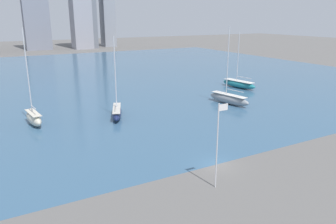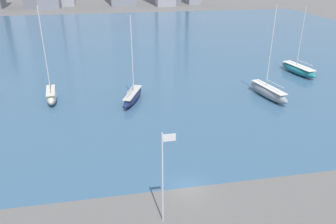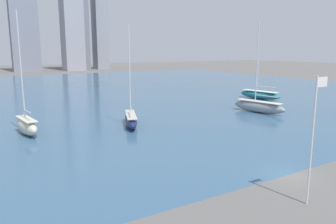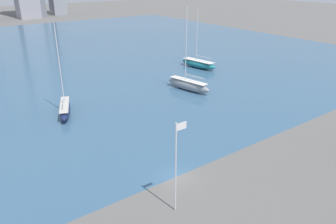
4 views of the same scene
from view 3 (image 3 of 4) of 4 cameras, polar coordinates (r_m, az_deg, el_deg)
name	(u,v)px [view 3 (image 3 of 4)]	position (r m, az deg, el deg)	size (l,w,h in m)	color
ground_plane	(288,175)	(32.50, 20.18, -10.25)	(500.00, 500.00, 0.00)	#605E5B
harbor_water	(74,92)	(92.41, -16.06, 3.34)	(180.00, 140.00, 0.00)	#385B7A
flag_pole	(313,136)	(25.68, 23.95, -3.77)	(1.24, 0.14, 9.57)	silver
sailboat_cream	(27,125)	(48.24, -23.38, -2.13)	(2.62, 7.29, 16.40)	beige
sailboat_teal	(260,95)	(79.41, 15.70, 2.95)	(4.22, 10.84, 14.39)	#1E757F
sailboat_navy	(131,119)	(49.62, -6.48, -1.23)	(5.03, 9.36, 14.84)	#19234C
sailboat_gray	(259,106)	(61.98, 15.51, 0.97)	(3.89, 10.70, 16.22)	gray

